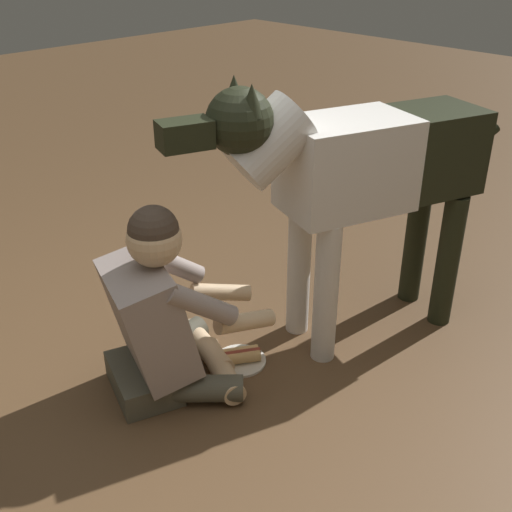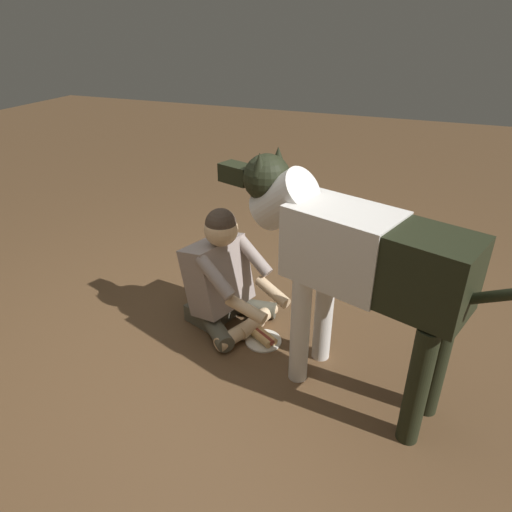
% 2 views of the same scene
% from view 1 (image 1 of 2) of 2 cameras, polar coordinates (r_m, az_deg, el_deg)
% --- Properties ---
extents(ground_plane, '(15.55, 15.55, 0.00)m').
position_cam_1_polar(ground_plane, '(2.53, -2.64, -15.19)').
color(ground_plane, brown).
extents(person_sitting_on_floor, '(0.73, 0.60, 0.81)m').
position_cam_1_polar(person_sitting_on_floor, '(2.55, -8.47, -5.52)').
color(person_sitting_on_floor, '#525041').
rests_on(person_sitting_on_floor, ground).
extents(large_dog, '(1.53, 0.66, 1.23)m').
position_cam_1_polar(large_dog, '(2.68, 9.18, 7.52)').
color(large_dog, silver).
rests_on(large_dog, ground).
extents(hot_dog_on_plate, '(0.23, 0.23, 0.06)m').
position_cam_1_polar(hot_dog_on_plate, '(2.82, -1.46, -9.11)').
color(hot_dog_on_plate, silver).
rests_on(hot_dog_on_plate, ground).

